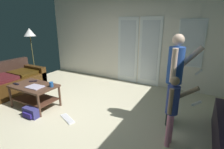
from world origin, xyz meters
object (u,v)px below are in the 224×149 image
at_px(person_adult, 175,73).
at_px(dvd_remote_slim, 16,84).
at_px(leather_couch, 1,85).
at_px(coffee_table, 34,91).
at_px(floor_lamp, 30,35).
at_px(cup_near_edge, 51,84).
at_px(person_child, 173,106).
at_px(tv_remote_black, 33,81).
at_px(loose_keyboard, 68,119).
at_px(backpack, 31,113).
at_px(laptop_closed, 35,87).

relative_size(person_adult, dvd_remote_slim, 9.96).
distance_m(leather_couch, coffee_table, 1.32).
distance_m(floor_lamp, cup_near_edge, 2.56).
bearing_deg(person_child, tv_remote_black, 179.77).
relative_size(leather_couch, tv_remote_black, 12.37).
relative_size(person_child, cup_near_edge, 10.30).
bearing_deg(floor_lamp, loose_keyboard, -26.93).
height_order(person_child, backpack, person_child).
relative_size(backpack, laptop_closed, 0.99).
relative_size(backpack, loose_keyboard, 0.76).
distance_m(person_child, dvd_remote_slim, 3.38).
xyz_separation_m(floor_lamp, cup_near_edge, (2.10, -1.17, -0.91)).
distance_m(floor_lamp, tv_remote_black, 2.07).
height_order(coffee_table, person_child, person_child).
relative_size(person_adult, cup_near_edge, 15.35).
xyz_separation_m(leather_couch, loose_keyboard, (2.35, -0.08, -0.28)).
height_order(floor_lamp, laptop_closed, floor_lamp).
xyz_separation_m(loose_keyboard, laptop_closed, (-0.89, 0.01, 0.52)).
bearing_deg(dvd_remote_slim, cup_near_edge, 20.63).
height_order(coffee_table, floor_lamp, floor_lamp).
relative_size(floor_lamp, cup_near_edge, 15.41).
xyz_separation_m(coffee_table, loose_keyboard, (1.03, -0.08, -0.37)).
xyz_separation_m(leather_couch, laptop_closed, (1.46, -0.07, 0.23)).
height_order(laptop_closed, dvd_remote_slim, dvd_remote_slim).
distance_m(floor_lamp, backpack, 2.93).
xyz_separation_m(coffee_table, laptop_closed, (0.14, -0.07, 0.15)).
height_order(leather_couch, laptop_closed, leather_couch).
bearing_deg(leather_couch, backpack, -12.81).
bearing_deg(floor_lamp, dvd_remote_slim, -48.82).
bearing_deg(dvd_remote_slim, leather_couch, 172.31).
relative_size(laptop_closed, dvd_remote_slim, 2.06).
bearing_deg(backpack, loose_keyboard, 22.55).
distance_m(person_adult, cup_near_edge, 2.56).
bearing_deg(person_adult, leather_couch, -169.60).
xyz_separation_m(person_child, loose_keyboard, (-1.94, -0.22, -0.67)).
bearing_deg(person_adult, dvd_remote_slim, -164.16).
distance_m(leather_couch, dvd_remote_slim, 0.97).
height_order(floor_lamp, tv_remote_black, floor_lamp).
xyz_separation_m(person_child, cup_near_edge, (-2.53, -0.02, -0.11)).
relative_size(person_child, laptop_closed, 3.25).
bearing_deg(tv_remote_black, loose_keyboard, -48.67).
distance_m(leather_couch, backpack, 1.69).
relative_size(leather_couch, laptop_closed, 6.02).
xyz_separation_m(leather_couch, tv_remote_black, (1.11, 0.16, 0.24)).
bearing_deg(laptop_closed, loose_keyboard, -3.58).
xyz_separation_m(leather_couch, coffee_table, (1.32, 0.01, 0.08)).
bearing_deg(laptop_closed, person_child, 1.32).
xyz_separation_m(tv_remote_black, dvd_remote_slim, (-0.18, -0.32, 0.00)).
relative_size(leather_couch, loose_keyboard, 4.62).
bearing_deg(tv_remote_black, leather_couch, 150.36).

